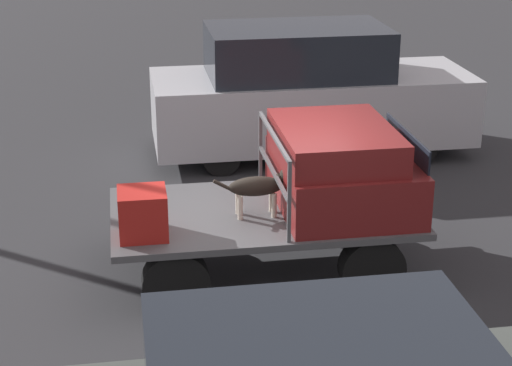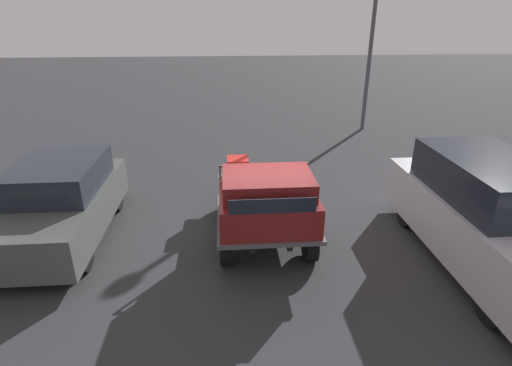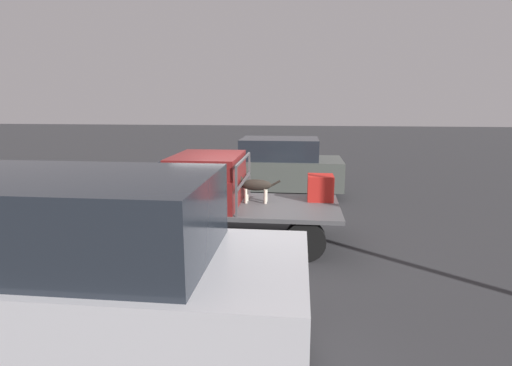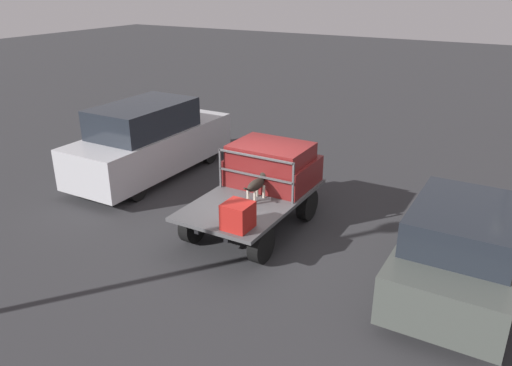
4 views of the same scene
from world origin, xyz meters
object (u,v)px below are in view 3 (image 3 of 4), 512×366
Objects in this scene: parked_sedan at (274,167)px; cargo_crate at (320,188)px; dog at (250,184)px; parked_pickup_far at (54,282)px; flatbed_truck at (250,215)px.

cargo_crate is at bearing 112.49° from parked_sedan.
parked_pickup_far reaches higher than dog.
dog is at bearing -118.45° from parked_pickup_far.
parked_sedan reaches higher than flatbed_truck.
dog is 4.58m from parked_pickup_far.
cargo_crate is (-1.41, -0.50, 0.48)m from flatbed_truck.
parked_sedan is at bearing -110.90° from parked_pickup_far.
parked_pickup_far is (1.68, 8.58, 0.18)m from parked_sedan.
dog is at bearing -87.26° from flatbed_truck.
flatbed_truck is at bearing 110.77° from dog.
parked_pickup_far is at bearing 70.68° from flatbed_truck.
dog is 1.47m from cargo_crate.
flatbed_truck is 0.85× the size of parked_sedan.
dog is at bearing 13.82° from cargo_crate.
parked_sedan is (-0.21, -4.39, 0.28)m from flatbed_truck.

